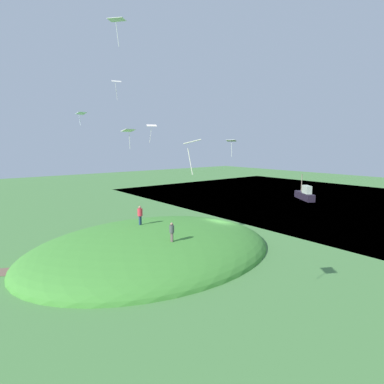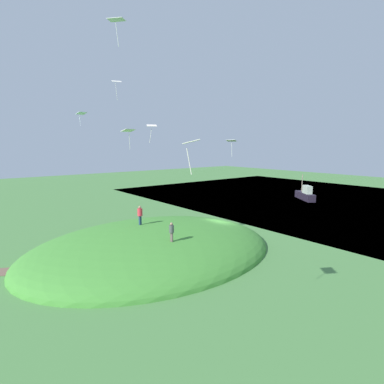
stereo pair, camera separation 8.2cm
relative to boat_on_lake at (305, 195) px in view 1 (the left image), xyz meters
name	(u,v)px [view 1 (the left image)]	position (x,y,z in m)	size (l,w,h in m)	color
ground_plane	(221,236)	(27.03, 6.68, -0.91)	(160.00, 160.00, 0.00)	#477B3E
lake_water	(351,204)	(-2.94, 6.68, -1.11)	(48.57, 80.00, 0.40)	#426A96
grass_hill	(153,250)	(35.14, 6.12, -0.91)	(23.51, 18.06, 4.47)	#3F8632
boat_on_lake	(305,195)	(0.00, 0.00, 0.00)	(4.61, 5.64, 4.36)	black
person_on_hilltop	(140,213)	(35.57, 4.64, 2.41)	(0.61, 0.61, 1.80)	navy
person_walking_path	(172,230)	(35.82, 10.15, 2.06)	(0.49, 0.49, 1.56)	#594B47
kite_0	(81,114)	(36.97, -5.66, 12.15)	(1.26, 1.05, 1.51)	white
kite_1	(117,82)	(33.96, -2.74, 15.42)	(1.18, 0.96, 2.14)	silver
kite_2	(231,141)	(21.02, 2.09, 9.15)	(1.30, 1.44, 2.10)	white
kite_3	(117,20)	(38.64, 7.52, 17.57)	(1.40, 1.43, 1.93)	silver
kite_5	(152,126)	(31.23, -0.15, 10.72)	(1.30, 1.13, 2.03)	white
kite_6	(192,143)	(40.66, 18.79, 8.77)	(1.30, 1.35, 1.55)	white
kite_7	(129,131)	(36.66, 4.96, 9.86)	(1.21, 0.94, 1.73)	white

